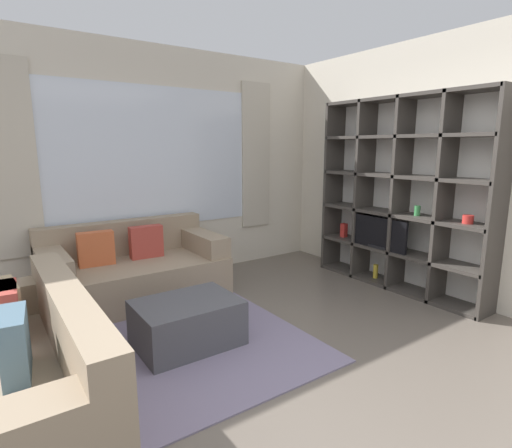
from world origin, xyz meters
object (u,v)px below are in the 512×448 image
Objects in this scene: shelving_unit at (402,196)px; couch_main at (134,271)px; ottoman at (187,323)px; couch_side at (9,384)px.

shelving_unit is 3.00m from couch_main.
shelving_unit is at bearing -2.27° from ottoman.
shelving_unit reaches higher than ottoman.
couch_main is 2.24× the size of ottoman.
shelving_unit is 3.88m from couch_side.
couch_side reaches higher than ottoman.
shelving_unit is 2.65× the size of ottoman.
couch_side is (-3.80, -0.27, -0.74)m from shelving_unit.
shelving_unit is 1.19× the size of couch_main.
shelving_unit is 1.14× the size of couch_side.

